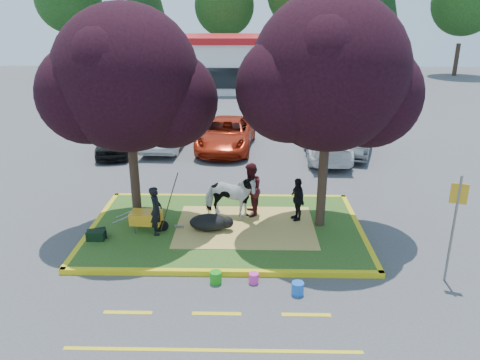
{
  "coord_description": "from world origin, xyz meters",
  "views": [
    {
      "loc": [
        0.71,
        -12.99,
        6.38
      ],
      "look_at": [
        0.42,
        0.5,
        1.48
      ],
      "focal_mm": 35.0,
      "sensor_mm": 36.0,
      "label": 1
    }
  ],
  "objects_px": {
    "cow": "(230,197)",
    "bucket_green": "(216,278)",
    "car_black": "(114,140)",
    "bucket_pink": "(254,278)",
    "sign_post": "(455,217)",
    "wheelbarrow": "(146,218)",
    "handler": "(156,211)",
    "car_silver": "(167,132)",
    "calf": "(209,223)",
    "bucket_blue": "(298,288)"
  },
  "relations": [
    {
      "from": "wheelbarrow",
      "to": "car_silver",
      "type": "distance_m",
      "value": 9.64
    },
    {
      "from": "bucket_blue",
      "to": "car_silver",
      "type": "height_order",
      "value": "car_silver"
    },
    {
      "from": "wheelbarrow",
      "to": "handler",
      "type": "bearing_deg",
      "value": -22.36
    },
    {
      "from": "bucket_green",
      "to": "handler",
      "type": "bearing_deg",
      "value": 128.1
    },
    {
      "from": "calf",
      "to": "wheelbarrow",
      "type": "relative_size",
      "value": 0.72
    },
    {
      "from": "wheelbarrow",
      "to": "car_silver",
      "type": "relative_size",
      "value": 0.34
    },
    {
      "from": "cow",
      "to": "car_black",
      "type": "distance_m",
      "value": 9.47
    },
    {
      "from": "handler",
      "to": "bucket_pink",
      "type": "bearing_deg",
      "value": -134.77
    },
    {
      "from": "sign_post",
      "to": "bucket_green",
      "type": "distance_m",
      "value": 5.96
    },
    {
      "from": "bucket_pink",
      "to": "handler",
      "type": "bearing_deg",
      "value": 139.83
    },
    {
      "from": "cow",
      "to": "bucket_green",
      "type": "distance_m",
      "value": 3.66
    },
    {
      "from": "handler",
      "to": "bucket_blue",
      "type": "height_order",
      "value": "handler"
    },
    {
      "from": "bucket_blue",
      "to": "car_black",
      "type": "distance_m",
      "value": 13.79
    },
    {
      "from": "sign_post",
      "to": "car_black",
      "type": "relative_size",
      "value": 0.73
    },
    {
      "from": "wheelbarrow",
      "to": "car_black",
      "type": "xyz_separation_m",
      "value": [
        -3.3,
        8.49,
        0.08
      ]
    },
    {
      "from": "handler",
      "to": "wheelbarrow",
      "type": "bearing_deg",
      "value": 59.33
    },
    {
      "from": "bucket_pink",
      "to": "car_black",
      "type": "relative_size",
      "value": 0.07
    },
    {
      "from": "handler",
      "to": "wheelbarrow",
      "type": "distance_m",
      "value": 0.49
    },
    {
      "from": "calf",
      "to": "car_silver",
      "type": "xyz_separation_m",
      "value": [
        -2.87,
        9.51,
        0.38
      ]
    },
    {
      "from": "calf",
      "to": "car_black",
      "type": "distance_m",
      "value": 9.88
    },
    {
      "from": "sign_post",
      "to": "car_silver",
      "type": "relative_size",
      "value": 0.59
    },
    {
      "from": "calf",
      "to": "cow",
      "type": "bearing_deg",
      "value": 60.86
    },
    {
      "from": "handler",
      "to": "car_silver",
      "type": "distance_m",
      "value": 9.84
    },
    {
      "from": "sign_post",
      "to": "bucket_pink",
      "type": "height_order",
      "value": "sign_post"
    },
    {
      "from": "car_black",
      "to": "car_silver",
      "type": "bearing_deg",
      "value": 14.69
    },
    {
      "from": "cow",
      "to": "car_silver",
      "type": "xyz_separation_m",
      "value": [
        -3.47,
        8.6,
        -0.1
      ]
    },
    {
      "from": "bucket_pink",
      "to": "car_silver",
      "type": "xyz_separation_m",
      "value": [
        -4.19,
        12.15,
        0.65
      ]
    },
    {
      "from": "calf",
      "to": "car_silver",
      "type": "distance_m",
      "value": 9.94
    },
    {
      "from": "handler",
      "to": "wheelbarrow",
      "type": "relative_size",
      "value": 0.9
    },
    {
      "from": "bucket_blue",
      "to": "car_black",
      "type": "bearing_deg",
      "value": 123.16
    },
    {
      "from": "calf",
      "to": "bucket_green",
      "type": "relative_size",
      "value": 3.71
    },
    {
      "from": "cow",
      "to": "handler",
      "type": "bearing_deg",
      "value": 128.03
    },
    {
      "from": "sign_post",
      "to": "wheelbarrow",
      "type": "bearing_deg",
      "value": -178.72
    },
    {
      "from": "handler",
      "to": "car_silver",
      "type": "xyz_separation_m",
      "value": [
        -1.35,
        9.75,
        -0.1
      ]
    },
    {
      "from": "bucket_pink",
      "to": "car_black",
      "type": "bearing_deg",
      "value": 120.41
    },
    {
      "from": "bucket_green",
      "to": "wheelbarrow",
      "type": "bearing_deg",
      "value": 130.84
    },
    {
      "from": "car_black",
      "to": "handler",
      "type": "bearing_deg",
      "value": -77.89
    },
    {
      "from": "sign_post",
      "to": "car_black",
      "type": "distance_m",
      "value": 15.69
    },
    {
      "from": "car_black",
      "to": "car_silver",
      "type": "xyz_separation_m",
      "value": [
        2.3,
        1.09,
        0.13
      ]
    },
    {
      "from": "bucket_blue",
      "to": "handler",
      "type": "bearing_deg",
      "value": 143.52
    },
    {
      "from": "cow",
      "to": "handler",
      "type": "height_order",
      "value": "handler"
    },
    {
      "from": "sign_post",
      "to": "bucket_blue",
      "type": "relative_size",
      "value": 8.8
    },
    {
      "from": "wheelbarrow",
      "to": "bucket_blue",
      "type": "height_order",
      "value": "wheelbarrow"
    },
    {
      "from": "car_black",
      "to": "bucket_pink",
      "type": "bearing_deg",
      "value": -70.31
    },
    {
      "from": "calf",
      "to": "car_silver",
      "type": "bearing_deg",
      "value": 110.81
    },
    {
      "from": "calf",
      "to": "handler",
      "type": "bearing_deg",
      "value": -167.28
    },
    {
      "from": "bucket_blue",
      "to": "bucket_pink",
      "type": "bearing_deg",
      "value": 155.56
    },
    {
      "from": "calf",
      "to": "bucket_blue",
      "type": "relative_size",
      "value": 3.68
    },
    {
      "from": "cow",
      "to": "bucket_pink",
      "type": "bearing_deg",
      "value": -158.9
    },
    {
      "from": "cow",
      "to": "wheelbarrow",
      "type": "bearing_deg",
      "value": 121.38
    }
  ]
}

